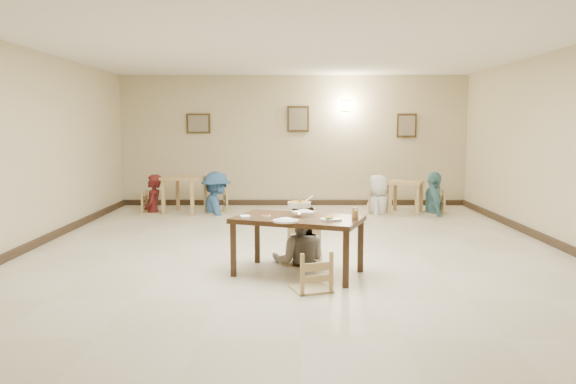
{
  "coord_description": "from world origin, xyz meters",
  "views": [
    {
      "loc": [
        -0.09,
        -8.04,
        1.84
      ],
      "look_at": [
        -0.12,
        -0.49,
        0.95
      ],
      "focal_mm": 35.0,
      "sensor_mm": 36.0,
      "label": 1
    }
  ],
  "objects_px": {
    "main_table": "(298,224)",
    "curry_warmer": "(299,205)",
    "bg_chair_rr": "(434,192)",
    "bg_diner_c": "(379,175)",
    "bg_diner_d": "(435,172)",
    "bg_chair_ll": "(153,192)",
    "chair_near": "(311,252)",
    "bg_diner_b": "(216,172)",
    "drink_glass": "(355,214)",
    "bg_table_right": "(406,187)",
    "bg_chair_rl": "(379,192)",
    "bg_diner_a": "(152,174)",
    "main_diner": "(300,204)",
    "chair_far": "(302,222)",
    "bg_table_left": "(185,183)",
    "bg_chair_lr": "(216,192)"
  },
  "relations": [
    {
      "from": "main_diner",
      "to": "bg_diner_b",
      "type": "relative_size",
      "value": 0.9
    },
    {
      "from": "bg_diner_d",
      "to": "main_table",
      "type": "bearing_deg",
      "value": 149.88
    },
    {
      "from": "main_table",
      "to": "curry_warmer",
      "type": "bearing_deg",
      "value": 90.22
    },
    {
      "from": "bg_table_left",
      "to": "bg_diner_a",
      "type": "relative_size",
      "value": 0.59
    },
    {
      "from": "bg_chair_rr",
      "to": "bg_diner_c",
      "type": "height_order",
      "value": "bg_diner_c"
    },
    {
      "from": "chair_far",
      "to": "bg_diner_b",
      "type": "xyz_separation_m",
      "value": [
        -1.73,
        4.3,
        0.34
      ]
    },
    {
      "from": "chair_far",
      "to": "bg_table_left",
      "type": "distance_m",
      "value": 4.93
    },
    {
      "from": "drink_glass",
      "to": "bg_diner_c",
      "type": "height_order",
      "value": "bg_diner_c"
    },
    {
      "from": "chair_far",
      "to": "bg_table_left",
      "type": "height_order",
      "value": "chair_far"
    },
    {
      "from": "main_table",
      "to": "bg_diner_b",
      "type": "relative_size",
      "value": 0.98
    },
    {
      "from": "main_table",
      "to": "curry_warmer",
      "type": "relative_size",
      "value": 5.44
    },
    {
      "from": "curry_warmer",
      "to": "bg_chair_lr",
      "type": "xyz_separation_m",
      "value": [
        -1.68,
        4.93,
        -0.42
      ]
    },
    {
      "from": "bg_chair_ll",
      "to": "bg_diner_c",
      "type": "xyz_separation_m",
      "value": [
        4.8,
        -0.03,
        0.38
      ]
    },
    {
      "from": "bg_chair_lr",
      "to": "main_table",
      "type": "bearing_deg",
      "value": 2.24
    },
    {
      "from": "chair_near",
      "to": "bg_diner_a",
      "type": "distance_m",
      "value": 6.48
    },
    {
      "from": "bg_chair_lr",
      "to": "bg_diner_d",
      "type": "height_order",
      "value": "bg_diner_d"
    },
    {
      "from": "bg_diner_d",
      "to": "bg_diner_c",
      "type": "bearing_deg",
      "value": 90.45
    },
    {
      "from": "chair_near",
      "to": "bg_table_left",
      "type": "xyz_separation_m",
      "value": [
        -2.48,
        5.67,
        0.21
      ]
    },
    {
      "from": "chair_near",
      "to": "bg_chair_rl",
      "type": "bearing_deg",
      "value": -124.13
    },
    {
      "from": "bg_chair_rl",
      "to": "chair_far",
      "type": "bearing_deg",
      "value": 166.89
    },
    {
      "from": "bg_chair_lr",
      "to": "bg_diner_b",
      "type": "bearing_deg",
      "value": -169.68
    },
    {
      "from": "curry_warmer",
      "to": "chair_far",
      "type": "bearing_deg",
      "value": 85.07
    },
    {
      "from": "bg_diner_c",
      "to": "bg_diner_d",
      "type": "bearing_deg",
      "value": 107.06
    },
    {
      "from": "bg_table_right",
      "to": "bg_diner_c",
      "type": "relative_size",
      "value": 0.54
    },
    {
      "from": "bg_chair_ll",
      "to": "bg_diner_d",
      "type": "xyz_separation_m",
      "value": [
        5.96,
        -0.04,
        0.45
      ]
    },
    {
      "from": "chair_near",
      "to": "bg_diner_d",
      "type": "bearing_deg",
      "value": -134.4
    },
    {
      "from": "bg_chair_lr",
      "to": "bg_diner_c",
      "type": "height_order",
      "value": "bg_diner_c"
    },
    {
      "from": "curry_warmer",
      "to": "bg_diner_d",
      "type": "xyz_separation_m",
      "value": [
        2.93,
        4.88,
        0.01
      ]
    },
    {
      "from": "drink_glass",
      "to": "bg_chair_rr",
      "type": "xyz_separation_m",
      "value": [
        2.27,
        5.12,
        -0.33
      ]
    },
    {
      "from": "main_table",
      "to": "main_diner",
      "type": "xyz_separation_m",
      "value": [
        0.04,
        0.6,
        0.16
      ]
    },
    {
      "from": "drink_glass",
      "to": "bg_diner_d",
      "type": "height_order",
      "value": "bg_diner_d"
    },
    {
      "from": "bg_chair_rl",
      "to": "bg_diner_a",
      "type": "distance_m",
      "value": 4.81
    },
    {
      "from": "bg_chair_lr",
      "to": "bg_diner_c",
      "type": "xyz_separation_m",
      "value": [
        3.45,
        -0.04,
        0.37
      ]
    },
    {
      "from": "bg_table_left",
      "to": "bg_diner_c",
      "type": "height_order",
      "value": "bg_diner_c"
    },
    {
      "from": "main_table",
      "to": "bg_table_right",
      "type": "height_order",
      "value": "main_table"
    },
    {
      "from": "bg_chair_lr",
      "to": "bg_chair_rr",
      "type": "xyz_separation_m",
      "value": [
        4.61,
        -0.05,
        0.0
      ]
    },
    {
      "from": "main_diner",
      "to": "bg_diner_b",
      "type": "xyz_separation_m",
      "value": [
        -1.7,
        4.37,
        0.09
      ]
    },
    {
      "from": "bg_table_left",
      "to": "bg_table_right",
      "type": "relative_size",
      "value": 1.09
    },
    {
      "from": "bg_table_left",
      "to": "bg_chair_ll",
      "type": "bearing_deg",
      "value": -178.55
    },
    {
      "from": "curry_warmer",
      "to": "bg_diner_c",
      "type": "distance_m",
      "value": 5.2
    },
    {
      "from": "main_diner",
      "to": "bg_diner_a",
      "type": "height_order",
      "value": "bg_diner_a"
    },
    {
      "from": "drink_glass",
      "to": "main_diner",
      "type": "bearing_deg",
      "value": 128.9
    },
    {
      "from": "bg_chair_rl",
      "to": "bg_diner_a",
      "type": "bearing_deg",
      "value": 98.43
    },
    {
      "from": "chair_near",
      "to": "bg_diner_b",
      "type": "xyz_separation_m",
      "value": [
        -1.8,
        5.66,
        0.45
      ]
    },
    {
      "from": "chair_near",
      "to": "bg_chair_ll",
      "type": "bearing_deg",
      "value": -78.66
    },
    {
      "from": "chair_far",
      "to": "bg_chair_rl",
      "type": "relative_size",
      "value": 1.19
    },
    {
      "from": "bg_chair_ll",
      "to": "bg_chair_rl",
      "type": "height_order",
      "value": "bg_chair_rl"
    },
    {
      "from": "bg_diner_b",
      "to": "bg_chair_rr",
      "type": "bearing_deg",
      "value": -115.6
    },
    {
      "from": "bg_chair_ll",
      "to": "bg_diner_a",
      "type": "height_order",
      "value": "bg_diner_a"
    },
    {
      "from": "main_table",
      "to": "drink_glass",
      "type": "distance_m",
      "value": 0.73
    }
  ]
}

